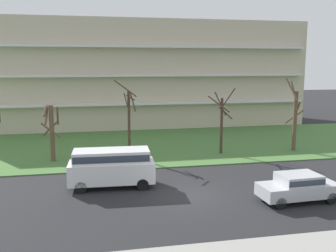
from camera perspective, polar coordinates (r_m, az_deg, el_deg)
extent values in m
plane|color=#232326|center=(22.15, 3.18, -10.53)|extent=(160.00, 160.00, 0.00)
cube|color=#477238|center=(35.36, -2.52, -2.87)|extent=(80.00, 16.00, 0.08)
cube|color=beige|center=(48.08, -5.10, 7.85)|extent=(40.48, 11.25, 12.55)
cube|color=silver|center=(42.26, -4.13, 3.39)|extent=(38.86, 0.90, 0.24)
cube|color=silver|center=(42.05, -4.18, 7.64)|extent=(38.86, 0.90, 0.24)
cube|color=silver|center=(42.07, -4.23, 11.92)|extent=(38.86, 0.90, 0.24)
cylinder|color=brown|center=(30.34, -17.15, -1.12)|extent=(0.35, 0.35, 4.45)
cylinder|color=brown|center=(30.19, -18.09, 2.20)|extent=(0.29, 0.96, 0.83)
cylinder|color=brown|center=(29.60, -17.30, -0.67)|extent=(1.48, 0.16, 1.27)
cylinder|color=brown|center=(30.24, -17.93, 1.47)|extent=(0.33, 0.88, 1.31)
cylinder|color=brown|center=(30.83, -17.43, -0.38)|extent=(1.21, 0.56, 1.10)
cylinder|color=brown|center=(30.12, -16.37, 1.50)|extent=(0.25, 1.09, 1.54)
cylinder|color=#423023|center=(30.07, -5.91, 0.11)|extent=(0.22, 0.22, 5.44)
cylinder|color=#423023|center=(29.48, -5.71, 4.29)|extent=(0.74, 0.33, 0.50)
cylinder|color=#423023|center=(29.68, -6.39, 3.91)|extent=(0.36, 0.58, 1.08)
cylinder|color=#423023|center=(29.65, -5.32, 3.59)|extent=(0.55, 0.76, 1.54)
cylinder|color=#423023|center=(28.91, -6.47, 5.67)|extent=(1.70, 0.73, 1.30)
cylinder|color=#423023|center=(31.82, 8.09, -0.04)|extent=(0.24, 0.24, 4.75)
cylinder|color=#423023|center=(31.11, 7.94, 3.34)|extent=(0.92, 0.68, 1.95)
cylinder|color=#423023|center=(31.98, 9.21, 4.34)|extent=(0.60, 1.48, 1.60)
cylinder|color=#423023|center=(30.70, 7.70, 3.31)|extent=(1.58, 1.18, 1.32)
cylinder|color=#423023|center=(31.11, 8.69, 1.98)|extent=(1.31, 0.31, 1.13)
cylinder|color=brown|center=(34.29, 18.65, 0.64)|extent=(0.34, 0.34, 5.24)
cylinder|color=brown|center=(33.53, 18.24, 5.30)|extent=(0.62, 1.31, 1.85)
cylinder|color=brown|center=(34.29, 19.08, 2.62)|extent=(0.25, 0.65, 1.11)
cylinder|color=brown|center=(34.95, 18.60, 1.38)|extent=(1.45, 0.80, 1.31)
cylinder|color=brown|center=(33.79, 18.45, 5.35)|extent=(0.27, 0.83, 1.34)
cube|color=white|center=(23.60, -8.51, -6.85)|extent=(5.29, 2.24, 1.25)
cube|color=white|center=(23.34, -8.57, -4.49)|extent=(4.68, 2.05, 0.75)
cube|color=#2D3847|center=(23.34, -8.57, -4.49)|extent=(4.59, 2.09, 0.41)
cylinder|color=black|center=(23.01, -13.05, -9.05)|extent=(0.73, 0.25, 0.72)
cylinder|color=black|center=(24.70, -12.75, -7.75)|extent=(0.73, 0.25, 0.72)
cylinder|color=black|center=(23.00, -3.87, -8.83)|extent=(0.73, 0.25, 0.72)
cylinder|color=black|center=(24.69, -4.22, -7.54)|extent=(0.73, 0.25, 0.72)
cube|color=#B7BABF|center=(22.30, 19.09, -9.09)|extent=(4.48, 2.00, 0.70)
cube|color=#B7BABF|center=(22.12, 19.18, -7.55)|extent=(2.27, 1.75, 0.55)
cube|color=#2D3847|center=(22.12, 19.18, -7.55)|extent=(2.23, 1.79, 0.30)
cylinder|color=black|center=(23.87, 21.15, -8.88)|extent=(0.65, 0.25, 0.64)
cylinder|color=black|center=(22.67, 23.46, -10.00)|extent=(0.65, 0.25, 0.64)
cylinder|color=black|center=(22.29, 14.55, -9.83)|extent=(0.65, 0.25, 0.64)
cylinder|color=black|center=(21.00, 16.63, -11.13)|extent=(0.65, 0.25, 0.64)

